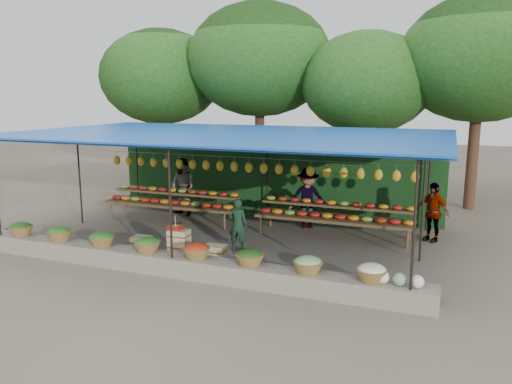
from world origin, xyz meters
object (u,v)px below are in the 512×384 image
at_px(weighing_scale, 175,226).
at_px(blue_crate_back, 15,232).
at_px(vendor_seated, 238,225).
at_px(crate_counter, 178,249).

bearing_deg(weighing_scale, blue_crate_back, 177.43).
xyz_separation_m(vendor_seated, blue_crate_back, (-6.04, -1.11, -0.52)).
bearing_deg(crate_counter, vendor_seated, 56.24).
relative_size(crate_counter, weighing_scale, 7.12).
height_order(crate_counter, vendor_seated, vendor_seated).
xyz_separation_m(crate_counter, weighing_scale, (-0.05, 0.00, 0.54)).
bearing_deg(vendor_seated, crate_counter, 47.54).
bearing_deg(blue_crate_back, vendor_seated, -6.25).
relative_size(crate_counter, blue_crate_back, 5.35).
bearing_deg(vendor_seated, blue_crate_back, 1.71).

